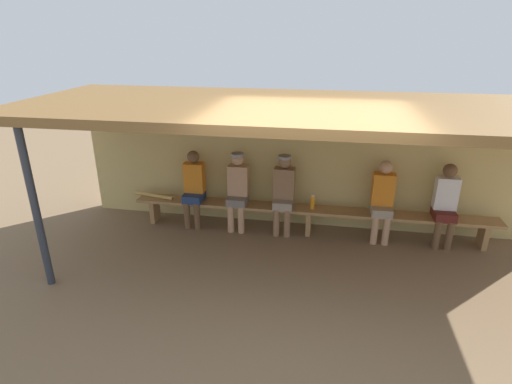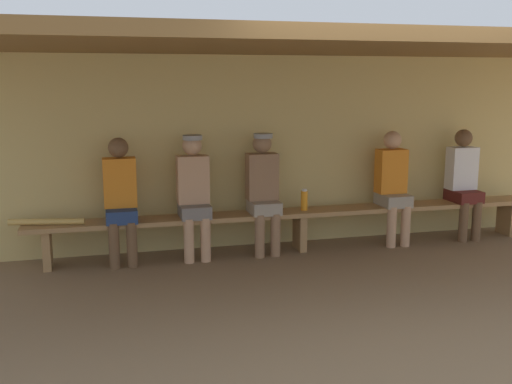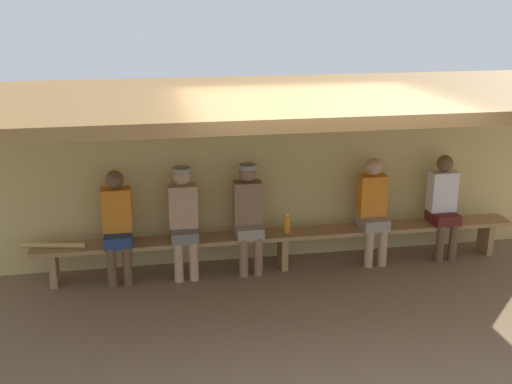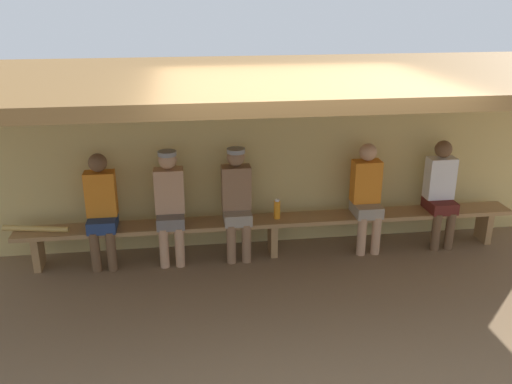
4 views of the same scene
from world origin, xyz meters
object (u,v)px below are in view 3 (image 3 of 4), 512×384
(bench, at_px, (283,238))
(player_near_post, at_px, (373,206))
(player_rightmost, at_px, (184,217))
(water_bottle_clear, at_px, (287,223))
(player_in_red, at_px, (248,213))
(baseball_bat, at_px, (53,245))
(player_in_blue, at_px, (117,222))
(player_with_sunglasses, at_px, (443,202))

(bench, bearing_deg, player_near_post, 0.15)
(player_rightmost, bearing_deg, bench, -0.17)
(player_rightmost, xyz_separation_m, player_near_post, (2.37, -0.00, -0.02))
(player_rightmost, height_order, water_bottle_clear, player_rightmost)
(player_in_red, bearing_deg, bench, -0.47)
(bench, distance_m, player_near_post, 1.20)
(water_bottle_clear, bearing_deg, baseball_bat, -179.93)
(player_near_post, bearing_deg, water_bottle_clear, 179.97)
(player_in_blue, height_order, player_near_post, same)
(player_in_blue, xyz_separation_m, baseball_bat, (-0.75, -0.00, -0.24))
(player_in_blue, bearing_deg, player_in_red, 0.02)
(player_with_sunglasses, relative_size, player_rightmost, 0.99)
(player_rightmost, xyz_separation_m, water_bottle_clear, (1.26, 0.00, -0.17))
(player_in_blue, height_order, baseball_bat, player_in_blue)
(player_with_sunglasses, height_order, baseball_bat, player_with_sunglasses)
(player_with_sunglasses, distance_m, water_bottle_clear, 2.06)
(player_with_sunglasses, height_order, player_in_red, player_in_red)
(bench, xyz_separation_m, player_rightmost, (-1.21, 0.00, 0.36))
(player_near_post, bearing_deg, player_in_blue, 180.00)
(player_in_red, xyz_separation_m, player_in_blue, (-1.56, -0.00, -0.02))
(player_in_red, xyz_separation_m, player_rightmost, (-0.78, 0.00, 0.00))
(player_with_sunglasses, xyz_separation_m, player_in_red, (-2.54, 0.00, 0.02))
(bench, xyz_separation_m, baseball_bat, (-2.74, -0.00, 0.11))
(player_in_red, height_order, baseball_bat, player_in_red)
(player_rightmost, relative_size, player_near_post, 1.01)
(bench, height_order, water_bottle_clear, water_bottle_clear)
(player_with_sunglasses, xyz_separation_m, player_in_blue, (-4.09, 0.00, 0.00))
(baseball_bat, bearing_deg, player_in_red, 11.73)
(player_rightmost, relative_size, player_in_blue, 1.01)
(player_rightmost, height_order, baseball_bat, player_rightmost)
(water_bottle_clear, bearing_deg, player_in_blue, -179.99)
(water_bottle_clear, distance_m, baseball_bat, 2.79)
(bench, bearing_deg, player_in_red, 179.53)
(water_bottle_clear, bearing_deg, player_rightmost, -180.00)
(player_in_blue, bearing_deg, player_near_post, 0.00)
(baseball_bat, bearing_deg, player_with_sunglasses, 11.68)
(bench, xyz_separation_m, player_near_post, (1.15, 0.00, 0.34))
(player_rightmost, bearing_deg, player_in_red, 0.00)
(player_in_blue, bearing_deg, water_bottle_clear, 0.01)
(water_bottle_clear, bearing_deg, player_near_post, -0.03)
(player_in_blue, bearing_deg, baseball_bat, -179.77)
(player_with_sunglasses, bearing_deg, player_near_post, 180.00)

